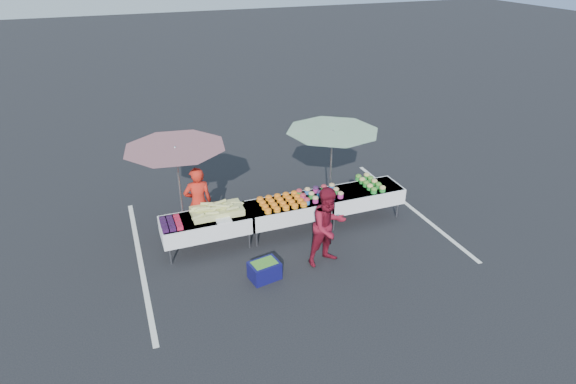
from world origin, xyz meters
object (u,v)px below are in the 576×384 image
object	(u,v)px
table_center	(288,209)
storage_bin	(264,270)
table_left	(206,224)
vendor	(198,203)
table_right	(361,195)
umbrella_left	(176,155)
umbrella_right	(332,138)
customer	(328,226)

from	to	relation	value
table_center	storage_bin	world-z (taller)	table_center
table_left	vendor	size ratio (longest dim) A/B	1.14
table_right	umbrella_left	world-z (taller)	umbrella_left
table_center	umbrella_right	distance (m)	1.83
vendor	umbrella_left	bearing A→B (deg)	-10.88
table_left	storage_bin	size ratio (longest dim) A/B	3.00
table_right	storage_bin	world-z (taller)	table_right
table_left	umbrella_left	distance (m)	1.53
customer	table_left	bearing A→B (deg)	136.74
table_left	table_center	size ratio (longest dim) A/B	1.00
umbrella_left	storage_bin	size ratio (longest dim) A/B	4.09
table_left	storage_bin	distance (m)	1.66
umbrella_left	table_left	bearing A→B (deg)	-58.47
table_center	umbrella_right	world-z (taller)	umbrella_right
table_center	table_right	size ratio (longest dim) A/B	1.00
customer	umbrella_left	bearing A→B (deg)	130.84
vendor	umbrella_left	size ratio (longest dim) A/B	0.64
table_left	storage_bin	bearing A→B (deg)	-60.84
vendor	umbrella_right	world-z (taller)	umbrella_right
table_center	customer	world-z (taller)	customer
umbrella_left	table_center	bearing A→B (deg)	-15.90
table_left	storage_bin	xyz separation A→B (m)	(0.78, -1.40, -0.39)
customer	table_right	bearing A→B (deg)	30.72
table_left	umbrella_right	xyz separation A→B (m)	(2.99, 0.40, 1.33)
table_left	storage_bin	world-z (taller)	table_left
table_right	vendor	xyz separation A→B (m)	(-3.63, 0.55, 0.23)
vendor	umbrella_left	world-z (taller)	umbrella_left
umbrella_right	storage_bin	distance (m)	3.34
table_left	vendor	world-z (taller)	vendor
umbrella_left	umbrella_right	distance (m)	3.38
umbrella_right	storage_bin	xyz separation A→B (m)	(-2.21, -1.80, -1.73)
umbrella_left	vendor	bearing A→B (deg)	-11.61
table_left	table_center	distance (m)	1.80
vendor	customer	bearing A→B (deg)	139.89
table_center	umbrella_right	xyz separation A→B (m)	(1.19, 0.40, 1.33)
customer	umbrella_left	xyz separation A→B (m)	(-2.52, 1.95, 1.11)
table_right	storage_bin	distance (m)	3.17
umbrella_left	umbrella_right	xyz separation A→B (m)	(3.38, -0.22, -0.02)
table_left	umbrella_right	world-z (taller)	umbrella_right
umbrella_right	table_left	bearing A→B (deg)	-172.39
storage_bin	umbrella_right	bearing A→B (deg)	29.21
storage_bin	table_right	bearing A→B (deg)	16.49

